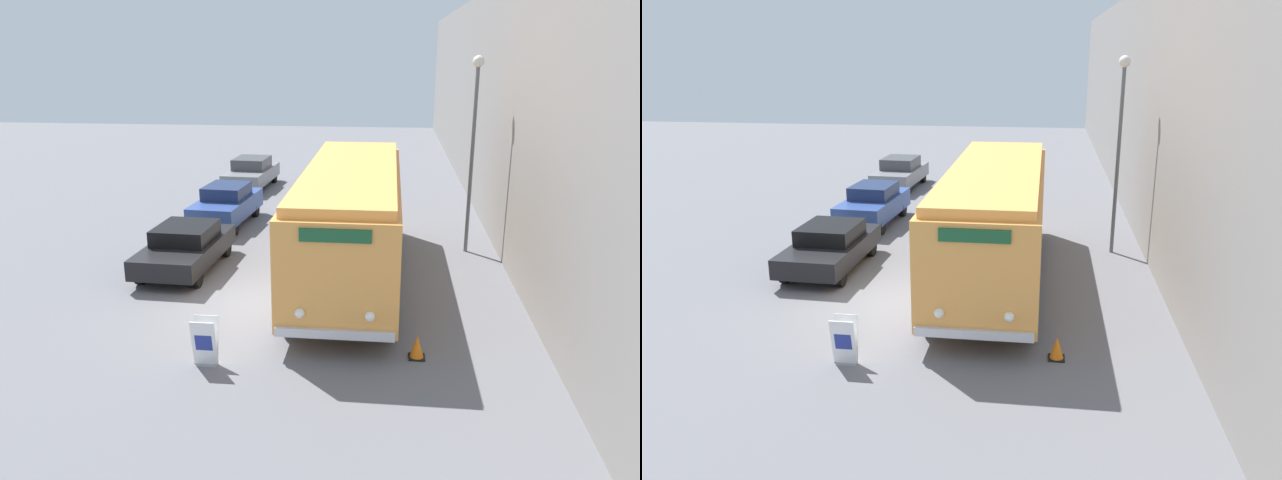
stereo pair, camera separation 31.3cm
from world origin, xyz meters
The scene contains 9 objects.
ground_plane centered at (0.00, 0.00, 0.00)m, with size 80.00×80.00×0.00m, color slate.
building_wall_right centered at (7.14, 10.00, 4.35)m, with size 0.30×60.00×8.70m.
vintage_bus centered at (2.33, 2.15, 1.87)m, with size 2.70×10.38×3.29m.
sign_board centered at (-0.35, -3.46, 0.51)m, with size 0.52×0.39×1.05m.
streetlamp centered at (5.97, 5.12, 4.07)m, with size 0.36×0.36×6.25m.
parked_car_near centered at (-2.67, 2.37, 0.71)m, with size 2.08×4.26×1.37m.
parked_car_mid centered at (-2.75, 7.55, 0.78)m, with size 2.03×4.18×1.52m.
parked_car_far centered at (-3.26, 14.23, 0.74)m, with size 2.06×4.28×1.45m.
traffic_cone centered at (4.10, -2.66, 0.25)m, with size 0.36×0.36×0.52m.
Camera 1 is at (3.38, -15.01, 6.38)m, focal length 35.00 mm.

